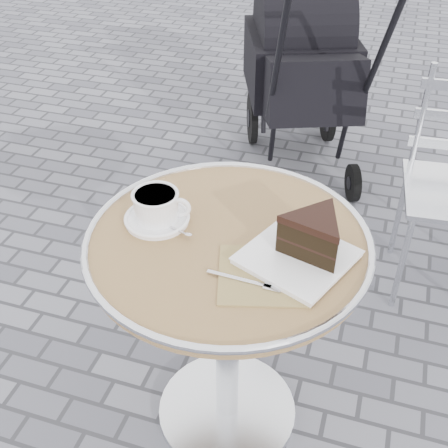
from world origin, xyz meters
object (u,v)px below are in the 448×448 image
(cappuccino_set, at_px, (157,209))
(baby_stroller, at_px, (303,78))
(cafe_table, at_px, (228,287))
(cake_plate_set, at_px, (309,240))

(cappuccino_set, height_order, baby_stroller, baby_stroller)
(cafe_table, bearing_deg, baby_stroller, 94.11)
(cappuccino_set, height_order, cake_plate_set, cake_plate_set)
(cafe_table, distance_m, cake_plate_set, 0.30)
(cafe_table, distance_m, baby_stroller, 1.63)
(cake_plate_set, height_order, baby_stroller, baby_stroller)
(cafe_table, bearing_deg, cake_plate_set, -4.17)
(cake_plate_set, bearing_deg, cafe_table, -161.47)
(baby_stroller, bearing_deg, cafe_table, -107.24)
(cafe_table, height_order, cake_plate_set, cake_plate_set)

